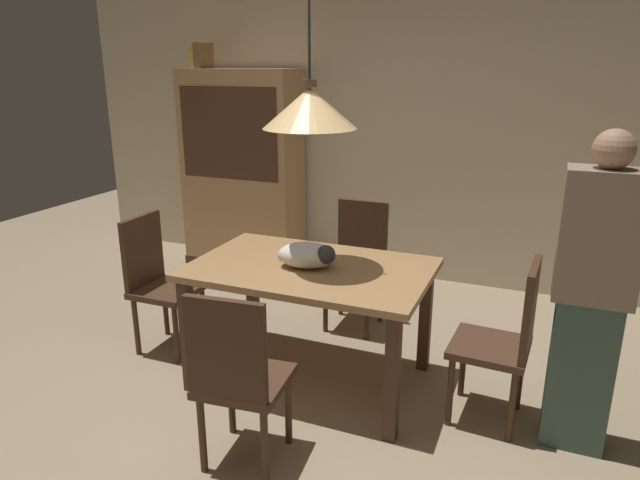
# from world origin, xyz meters

# --- Properties ---
(ground) EXTENTS (10.00, 10.00, 0.00)m
(ground) POSITION_xyz_m (0.00, 0.00, 0.00)
(ground) COLOR #998466
(back_wall) EXTENTS (6.40, 0.10, 2.90)m
(back_wall) POSITION_xyz_m (0.00, 2.65, 1.45)
(back_wall) COLOR beige
(back_wall) RESTS_ON ground
(dining_table) EXTENTS (1.40, 0.90, 0.75)m
(dining_table) POSITION_xyz_m (0.04, 0.60, 0.65)
(dining_table) COLOR #A87A4C
(dining_table) RESTS_ON ground
(chair_right_side) EXTENTS (0.42, 0.42, 0.93)m
(chair_right_side) POSITION_xyz_m (1.16, 0.59, 0.51)
(chair_right_side) COLOR #472D1E
(chair_right_side) RESTS_ON ground
(chair_left_side) EXTENTS (0.41, 0.41, 0.93)m
(chair_left_side) POSITION_xyz_m (-1.09, 0.60, 0.51)
(chair_left_side) COLOR #472D1E
(chair_left_side) RESTS_ON ground
(chair_far_back) EXTENTS (0.40, 0.40, 0.93)m
(chair_far_back) POSITION_xyz_m (0.04, 1.47, 0.51)
(chair_far_back) COLOR #472D1E
(chair_far_back) RESTS_ON ground
(chair_near_front) EXTENTS (0.44, 0.44, 0.93)m
(chair_near_front) POSITION_xyz_m (0.04, -0.28, 0.51)
(chair_near_front) COLOR #472D1E
(chair_near_front) RESTS_ON ground
(cat_sleeping) EXTENTS (0.40, 0.30, 0.16)m
(cat_sleeping) POSITION_xyz_m (0.04, 0.57, 0.83)
(cat_sleeping) COLOR silver
(cat_sleeping) RESTS_ON dining_table
(pendant_lamp) EXTENTS (0.52, 0.52, 1.30)m
(pendant_lamp) POSITION_xyz_m (0.04, 0.60, 1.66)
(pendant_lamp) COLOR #E5B775
(hutch_bookcase) EXTENTS (1.12, 0.45, 1.85)m
(hutch_bookcase) POSITION_xyz_m (-1.41, 2.32, 0.89)
(hutch_bookcase) COLOR tan
(hutch_bookcase) RESTS_ON ground
(book_yellow_short) EXTENTS (0.04, 0.20, 0.18)m
(book_yellow_short) POSITION_xyz_m (-1.83, 2.32, 1.94)
(book_yellow_short) COLOR gold
(book_yellow_short) RESTS_ON hutch_bookcase
(book_brown_thick) EXTENTS (0.06, 0.24, 0.22)m
(book_brown_thick) POSITION_xyz_m (-1.76, 2.32, 1.96)
(book_brown_thick) COLOR brown
(book_brown_thick) RESTS_ON hutch_bookcase
(person_standing) EXTENTS (0.36, 0.22, 1.62)m
(person_standing) POSITION_xyz_m (1.53, 0.54, 0.81)
(person_standing) COLOR #3D564C
(person_standing) RESTS_ON ground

